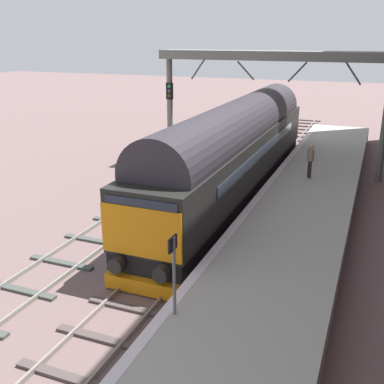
% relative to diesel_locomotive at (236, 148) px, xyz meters
% --- Properties ---
extents(ground_plane, '(140.00, 140.00, 0.00)m').
position_rel_diesel_locomotive_xyz_m(ground_plane, '(-0.00, -6.01, -2.49)').
color(ground_plane, '#6A5453').
rests_on(ground_plane, ground).
extents(track_main, '(2.50, 60.00, 0.15)m').
position_rel_diesel_locomotive_xyz_m(track_main, '(-0.00, -6.01, -2.43)').
color(track_main, gray).
rests_on(track_main, ground).
extents(track_adjacent_west, '(2.50, 60.00, 0.15)m').
position_rel_diesel_locomotive_xyz_m(track_adjacent_west, '(-3.54, -6.01, -2.43)').
color(track_adjacent_west, gray).
rests_on(track_adjacent_west, ground).
extents(station_platform, '(4.00, 44.00, 1.01)m').
position_rel_diesel_locomotive_xyz_m(station_platform, '(3.60, -6.01, -1.99)').
color(station_platform, '#A9AAA2').
rests_on(station_platform, ground).
extents(diesel_locomotive, '(2.74, 19.73, 4.68)m').
position_rel_diesel_locomotive_xyz_m(diesel_locomotive, '(0.00, 0.00, 0.00)').
color(diesel_locomotive, black).
rests_on(diesel_locomotive, ground).
extents(signal_post_far, '(0.44, 0.22, 4.83)m').
position_rel_diesel_locomotive_xyz_m(signal_post_far, '(-5.86, 5.42, 0.60)').
color(signal_post_far, gray).
rests_on(signal_post_far, ground).
extents(platform_number_sign, '(0.10, 0.44, 2.07)m').
position_rel_diesel_locomotive_xyz_m(platform_number_sign, '(1.99, -11.73, -0.11)').
color(platform_number_sign, slate).
rests_on(platform_number_sign, station_platform).
extents(waiting_passenger, '(0.45, 0.48, 1.64)m').
position_rel_diesel_locomotive_xyz_m(waiting_passenger, '(3.33, 1.38, -0.50)').
color(waiting_passenger, '#32262F').
rests_on(waiting_passenger, station_platform).
extents(overhead_footbridge, '(12.84, 2.00, 6.75)m').
position_rel_diesel_locomotive_xyz_m(overhead_footbridge, '(0.28, 5.55, 3.63)').
color(overhead_footbridge, slate).
rests_on(overhead_footbridge, ground).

